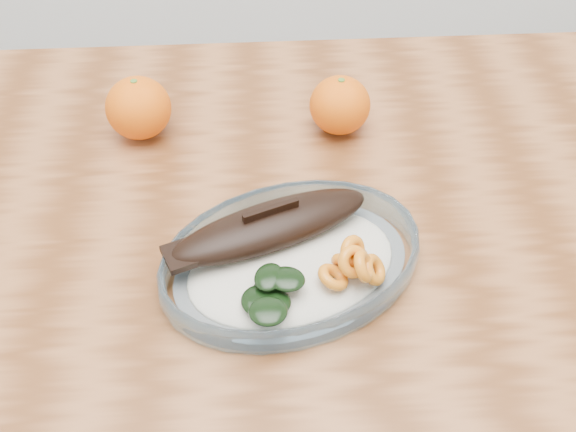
{
  "coord_description": "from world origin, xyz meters",
  "views": [
    {
      "loc": [
        0.0,
        -0.54,
        1.3
      ],
      "look_at": [
        0.04,
        0.01,
        0.77
      ],
      "focal_mm": 45.0,
      "sensor_mm": 36.0,
      "label": 1
    }
  ],
  "objects": [
    {
      "name": "plated_meal",
      "position": [
        0.03,
        -0.05,
        0.77
      ],
      "size": [
        0.63,
        0.63,
        0.08
      ],
      "rotation": [
        0.0,
        0.0,
        0.36
      ],
      "color": "white",
      "rests_on": "dining_table"
    },
    {
      "name": "orange_left",
      "position": [
        -0.14,
        0.19,
        0.79
      ],
      "size": [
        0.08,
        0.08,
        0.08
      ],
      "primitive_type": "sphere",
      "color": "#E43704",
      "rests_on": "dining_table"
    },
    {
      "name": "orange_right",
      "position": [
        0.11,
        0.18,
        0.79
      ],
      "size": [
        0.07,
        0.07,
        0.07
      ],
      "primitive_type": "sphere",
      "color": "#E43704",
      "rests_on": "dining_table"
    },
    {
      "name": "dining_table",
      "position": [
        0.0,
        0.0,
        0.65
      ],
      "size": [
        1.2,
        0.8,
        0.75
      ],
      "color": "brown",
      "rests_on": "ground"
    }
  ]
}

